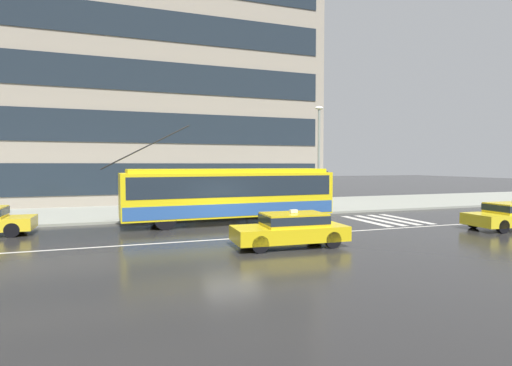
# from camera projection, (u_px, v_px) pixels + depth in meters

# --- Properties ---
(ground_plane) EXTENTS (160.00, 160.00, 0.00)m
(ground_plane) POSITION_uv_depth(u_px,v_px,m) (232.00, 234.00, 17.99)
(ground_plane) COLOR #262525
(sidewalk_slab) EXTENTS (80.00, 10.00, 0.14)m
(sidewalk_slab) POSITION_uv_depth(u_px,v_px,m) (193.00, 209.00, 27.29)
(sidewalk_slab) COLOR gray
(sidewalk_slab) RESTS_ON ground_plane
(crosswalk_stripe_edge_near) EXTENTS (0.44, 4.40, 0.01)m
(crosswalk_stripe_edge_near) POSITION_uv_depth(u_px,v_px,m) (365.00, 221.00, 21.98)
(crosswalk_stripe_edge_near) COLOR beige
(crosswalk_stripe_edge_near) RESTS_ON ground_plane
(crosswalk_stripe_inner_a) EXTENTS (0.44, 4.40, 0.01)m
(crosswalk_stripe_inner_a) POSITION_uv_depth(u_px,v_px,m) (379.00, 220.00, 22.28)
(crosswalk_stripe_inner_a) COLOR beige
(crosswalk_stripe_inner_a) RESTS_ON ground_plane
(crosswalk_stripe_center) EXTENTS (0.44, 4.40, 0.01)m
(crosswalk_stripe_center) POSITION_uv_depth(u_px,v_px,m) (392.00, 220.00, 22.58)
(crosswalk_stripe_center) COLOR beige
(crosswalk_stripe_center) RESTS_ON ground_plane
(crosswalk_stripe_inner_b) EXTENTS (0.44, 4.40, 0.01)m
(crosswalk_stripe_inner_b) POSITION_uv_depth(u_px,v_px,m) (405.00, 219.00, 22.87)
(crosswalk_stripe_inner_b) COLOR beige
(crosswalk_stripe_inner_b) RESTS_ON ground_plane
(lane_centre_line) EXTENTS (72.00, 0.14, 0.01)m
(lane_centre_line) POSITION_uv_depth(u_px,v_px,m) (240.00, 238.00, 16.86)
(lane_centre_line) COLOR silver
(lane_centre_line) RESTS_ON ground_plane
(trolleybus) EXTENTS (12.03, 2.85, 5.09)m
(trolleybus) POSITION_uv_depth(u_px,v_px,m) (230.00, 193.00, 21.27)
(trolleybus) COLOR yellow
(trolleybus) RESTS_ON ground_plane
(taxi_oncoming_near) EXTENTS (4.37, 1.95, 1.39)m
(taxi_oncoming_near) POSITION_uv_depth(u_px,v_px,m) (291.00, 228.00, 15.19)
(taxi_oncoming_near) COLOR yellow
(taxi_oncoming_near) RESTS_ON ground_plane
(bus_shelter) EXTENTS (3.78, 1.70, 2.47)m
(bus_shelter) POSITION_uv_depth(u_px,v_px,m) (215.00, 183.00, 24.10)
(bus_shelter) COLOR gray
(bus_shelter) RESTS_ON sidewalk_slab
(pedestrian_at_shelter) EXTENTS (1.38, 1.38, 1.97)m
(pedestrian_at_shelter) POSITION_uv_depth(u_px,v_px,m) (271.00, 188.00, 24.12)
(pedestrian_at_shelter) COLOR #282351
(pedestrian_at_shelter) RESTS_ON sidewalk_slab
(pedestrian_approaching_curb) EXTENTS (0.37, 0.37, 1.74)m
(pedestrian_approaching_curb) POSITION_uv_depth(u_px,v_px,m) (234.00, 195.00, 25.56)
(pedestrian_approaching_curb) COLOR black
(pedestrian_approaching_curb) RESTS_ON sidewalk_slab
(street_lamp) EXTENTS (0.60, 0.32, 6.70)m
(street_lamp) POSITION_uv_depth(u_px,v_px,m) (319.00, 149.00, 25.66)
(street_lamp) COLOR gray
(street_lamp) RESTS_ON sidewalk_slab
(office_tower_corner_left) EXTENTS (27.51, 15.79, 30.61)m
(office_tower_corner_left) POSITION_uv_depth(u_px,v_px,m) (151.00, 31.00, 36.61)
(office_tower_corner_left) COLOR gray
(office_tower_corner_left) RESTS_ON ground_plane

